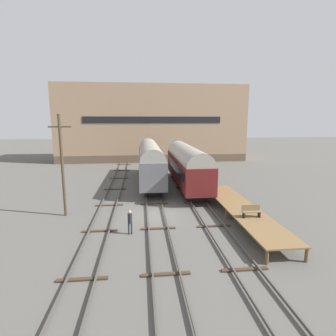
{
  "coord_description": "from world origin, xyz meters",
  "views": [
    {
      "loc": [
        -1.22,
        -21.56,
        8.06
      ],
      "look_at": [
        2.16,
        10.55,
        2.2
      ],
      "focal_mm": 28.0,
      "sensor_mm": 36.0,
      "label": 1
    }
  ],
  "objects_px": {
    "train_car_grey": "(150,160)",
    "utility_pole": "(62,164)",
    "train_car_maroon": "(187,164)",
    "person_worker": "(130,220)",
    "bench": "(251,211)"
  },
  "relations": [
    {
      "from": "train_car_grey",
      "to": "utility_pole",
      "type": "distance_m",
      "value": 13.68
    },
    {
      "from": "bench",
      "to": "person_worker",
      "type": "bearing_deg",
      "value": 179.73
    },
    {
      "from": "train_car_maroon",
      "to": "train_car_grey",
      "type": "bearing_deg",
      "value": 147.53
    },
    {
      "from": "bench",
      "to": "train_car_grey",
      "type": "bearing_deg",
      "value": 113.77
    },
    {
      "from": "train_car_maroon",
      "to": "utility_pole",
      "type": "height_order",
      "value": "utility_pole"
    },
    {
      "from": "train_car_grey",
      "to": "bench",
      "type": "relative_size",
      "value": 12.01
    },
    {
      "from": "train_car_maroon",
      "to": "utility_pole",
      "type": "bearing_deg",
      "value": -144.98
    },
    {
      "from": "train_car_maroon",
      "to": "person_worker",
      "type": "bearing_deg",
      "value": -116.42
    },
    {
      "from": "train_car_grey",
      "to": "bench",
      "type": "xyz_separation_m",
      "value": [
        6.89,
        -15.64,
        -1.57
      ]
    },
    {
      "from": "train_car_grey",
      "to": "bench",
      "type": "bearing_deg",
      "value": -66.23
    },
    {
      "from": "train_car_grey",
      "to": "person_worker",
      "type": "distance_m",
      "value": 15.86
    },
    {
      "from": "train_car_maroon",
      "to": "person_worker",
      "type": "distance_m",
      "value": 14.47
    },
    {
      "from": "person_worker",
      "to": "utility_pole",
      "type": "bearing_deg",
      "value": 142.12
    },
    {
      "from": "train_car_grey",
      "to": "train_car_maroon",
      "type": "xyz_separation_m",
      "value": [
        4.32,
        -2.75,
        -0.12
      ]
    },
    {
      "from": "train_car_grey",
      "to": "utility_pole",
      "type": "xyz_separation_m",
      "value": [
        -7.74,
        -11.19,
        1.43
      ]
    }
  ]
}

